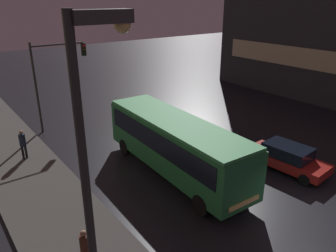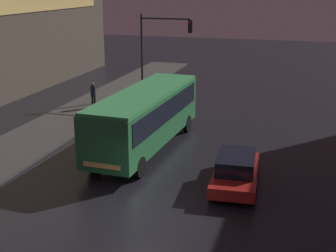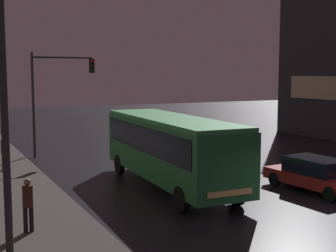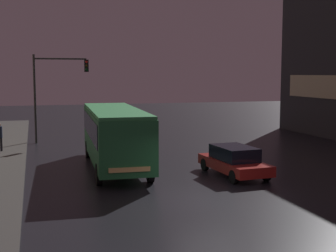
# 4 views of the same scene
# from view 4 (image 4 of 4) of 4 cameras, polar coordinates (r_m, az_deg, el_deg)

# --- Properties ---
(ground_plane) EXTENTS (120.00, 120.00, 0.00)m
(ground_plane) POSITION_cam_4_polar(r_m,az_deg,el_deg) (18.87, 4.68, -9.05)
(ground_plane) COLOR black
(bus_near) EXTENTS (3.05, 10.31, 3.18)m
(bus_near) POSITION_cam_4_polar(r_m,az_deg,el_deg) (24.88, -6.53, -0.70)
(bus_near) COLOR #236B38
(bus_near) RESTS_ON ground
(car_taxi) EXTENTS (2.22, 4.66, 1.46)m
(car_taxi) POSITION_cam_4_polar(r_m,az_deg,el_deg) (23.37, 8.07, -4.19)
(car_taxi) COLOR maroon
(car_taxi) RESTS_ON ground
(traffic_light_main) EXTENTS (3.94, 0.35, 6.39)m
(traffic_light_main) POSITION_cam_4_polar(r_m,az_deg,el_deg) (34.90, -13.74, 5.15)
(traffic_light_main) COLOR #2D2D2D
(traffic_light_main) RESTS_ON ground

